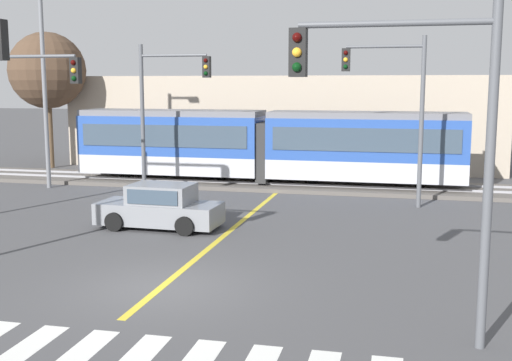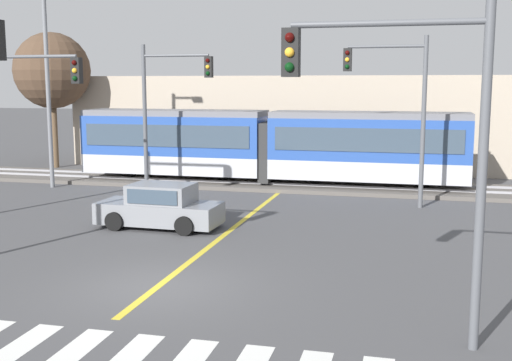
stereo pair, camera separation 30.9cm
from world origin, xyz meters
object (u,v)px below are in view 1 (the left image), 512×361
traffic_light_mid_left (11,103)px  bare_tree_far_west (47,71)px  traffic_light_near_right (421,122)px  street_lamp_west (47,80)px  light_rail_tram (266,144)px  sedan_crossing (160,208)px  traffic_light_far_left (164,98)px  traffic_light_far_right (396,96)px

traffic_light_mid_left → bare_tree_far_west: 14.58m
traffic_light_near_right → street_lamp_west: bearing=138.1°
street_lamp_west → traffic_light_mid_left: bearing=-69.3°
traffic_light_near_right → traffic_light_mid_left: bearing=149.2°
light_rail_tram → sedan_crossing: (-1.55, -9.76, -1.35)m
traffic_light_mid_left → street_lamp_west: 6.94m
light_rail_tram → traffic_light_mid_left: (-7.31, -9.38, 2.15)m
sedan_crossing → traffic_light_near_right: 12.17m
traffic_light_near_right → traffic_light_far_left: traffic_light_far_left is taller
traffic_light_far_right → sedan_crossing: bearing=-142.7°
sedan_crossing → street_lamp_west: bearing=140.2°
sedan_crossing → street_lamp_west: size_ratio=0.47×
traffic_light_far_right → bare_tree_far_west: size_ratio=0.86×
traffic_light_far_left → light_rail_tram: bearing=41.9°
traffic_light_far_right → traffic_light_far_left: (-9.94, 0.48, -0.12)m
traffic_light_near_right → traffic_light_far_left: size_ratio=0.97×
light_rail_tram → street_lamp_west: (-9.74, -2.94, 3.02)m
light_rail_tram → traffic_light_near_right: bearing=-69.0°
light_rail_tram → traffic_light_mid_left: traffic_light_mid_left is taller
traffic_light_far_left → bare_tree_far_west: size_ratio=0.84×
traffic_light_near_right → bare_tree_far_west: size_ratio=0.82×
traffic_light_far_right → bare_tree_far_west: (-19.81, 7.56, 1.23)m
street_lamp_west → light_rail_tram: bearing=16.8°
sedan_crossing → bare_tree_far_west: bearing=132.2°
traffic_light_far_left → traffic_light_far_right: bearing=-2.8°
traffic_light_near_right → traffic_light_mid_left: traffic_light_near_right is taller
light_rail_tram → bare_tree_far_west: size_ratio=2.36×
sedan_crossing → street_lamp_west: (-8.19, 6.82, 4.37)m
traffic_light_far_left → sedan_crossing: bearing=-70.3°
traffic_light_near_right → traffic_light_far_right: 13.94m
sedan_crossing → bare_tree_far_west: (-12.14, 13.40, 4.92)m
traffic_light_mid_left → bare_tree_far_west: (-6.38, 13.03, 1.43)m
sedan_crossing → street_lamp_west: street_lamp_west is taller
traffic_light_near_right → street_lamp_west: (-16.59, 14.89, 0.85)m
traffic_light_near_right → street_lamp_west: 22.31m
light_rail_tram → traffic_light_near_right: (6.85, -17.83, 2.17)m
light_rail_tram → traffic_light_far_left: 5.59m
bare_tree_far_west → traffic_light_near_right: bearing=-46.3°
light_rail_tram → traffic_light_mid_left: 12.08m
traffic_light_far_right → street_lamp_west: size_ratio=0.74×
sedan_crossing → traffic_light_mid_left: bearing=176.3°
bare_tree_far_west → traffic_light_far_right: bearing=-20.9°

